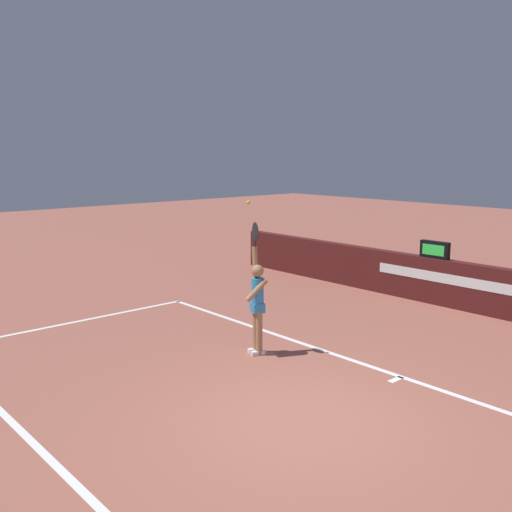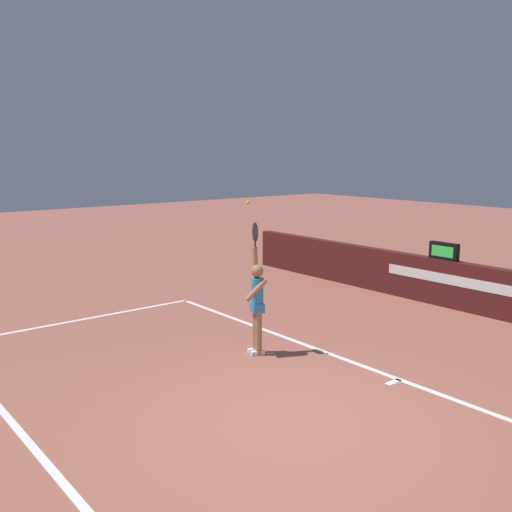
{
  "view_description": "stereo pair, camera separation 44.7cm",
  "coord_description": "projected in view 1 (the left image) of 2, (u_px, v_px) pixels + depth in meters",
  "views": [
    {
      "loc": [
        4.85,
        -5.1,
        3.42
      ],
      "look_at": [
        -2.37,
        1.29,
        1.69
      ],
      "focal_mm": 40.65,
      "sensor_mm": 36.0,
      "label": 1
    },
    {
      "loc": [
        5.14,
        -4.75,
        3.42
      ],
      "look_at": [
        -2.37,
        1.29,
        1.69
      ],
      "focal_mm": 40.65,
      "sensor_mm": 36.0,
      "label": 2
    }
  ],
  "objects": [
    {
      "name": "court_lines",
      "position": [
        286.0,
        427.0,
        7.3
      ],
      "size": [
        12.4,
        5.15,
        0.0
      ],
      "color": "white",
      "rests_on": "ground"
    },
    {
      "name": "tennis_player",
      "position": [
        257.0,
        301.0,
        9.83
      ],
      "size": [
        0.44,
        0.43,
        2.28
      ],
      "color": "#A47550",
      "rests_on": "ground"
    },
    {
      "name": "ground_plane",
      "position": [
        303.0,
        420.0,
        7.5
      ],
      "size": [
        60.0,
        60.0,
        0.0
      ],
      "primitive_type": "plane",
      "color": "#995545"
    },
    {
      "name": "speed_display",
      "position": [
        435.0,
        250.0,
        13.13
      ],
      "size": [
        0.7,
        0.14,
        0.39
      ],
      "color": "black",
      "rests_on": "back_wall"
    },
    {
      "name": "tennis_ball",
      "position": [
        248.0,
        203.0,
        9.52
      ],
      "size": [
        0.07,
        0.07,
        0.07
      ],
      "color": "#C8DB2B"
    }
  ]
}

